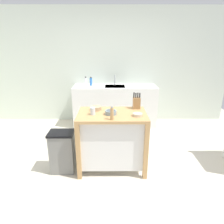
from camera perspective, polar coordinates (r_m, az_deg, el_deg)
ground_plane at (r=3.32m, az=-1.59°, el=-14.97°), size 6.65×6.65×0.00m
wall_back at (r=4.91m, az=-1.25°, el=12.52°), size 5.65×0.10×2.60m
kitchen_island at (r=3.08m, az=0.03°, el=-7.18°), size 0.99×0.64×0.88m
knife_block at (r=3.14m, az=6.85°, el=2.59°), size 0.11×0.09×0.25m
bowl_stoneware_deep at (r=3.06m, az=-4.43°, el=1.10°), size 0.16×0.16×0.06m
bowl_ceramic_small at (r=2.84m, az=7.10°, el=-0.70°), size 0.14×0.14×0.04m
bowl_ceramic_wide at (r=2.87m, az=-0.31°, el=-0.08°), size 0.16×0.16×0.06m
drinking_cup at (r=2.87m, az=-5.36°, el=0.26°), size 0.07×0.07×0.10m
pepper_grinder at (r=2.66m, az=-0.01°, el=-0.33°), size 0.04×0.04×0.19m
trash_bin at (r=3.16m, az=-13.61°, el=-10.66°), size 0.36×0.28×0.63m
sink_counter at (r=4.74m, az=0.80°, el=1.86°), size 1.86×0.60×0.91m
sink_faucet at (r=4.74m, az=0.80°, el=8.89°), size 0.02×0.02×0.22m
bottle_dish_soap at (r=4.71m, az=-7.31°, el=8.45°), size 0.06×0.06×0.20m
bottle_hand_soap at (r=4.69m, az=-5.87°, el=8.42°), size 0.06×0.06×0.20m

